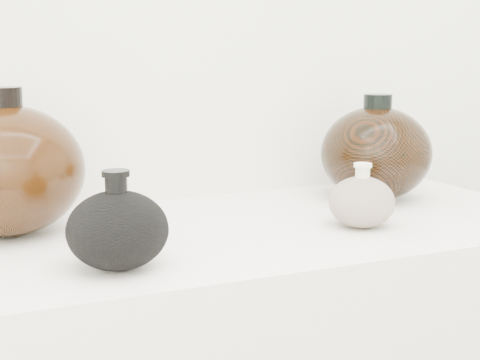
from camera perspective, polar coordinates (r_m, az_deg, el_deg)
name	(u,v)px	position (r m, az deg, el deg)	size (l,w,h in m)	color
black_gourd_vase	(118,229)	(0.90, -10.40, -4.16)	(0.17, 0.17, 0.13)	black
cream_gourd_vase	(362,201)	(1.11, 10.34, -1.81)	(0.13, 0.13, 0.11)	beige
left_round_pot	(6,170)	(1.10, -19.31, 0.83)	(0.28, 0.28, 0.23)	black
right_round_pot	(376,153)	(1.33, 11.51, 2.29)	(0.23, 0.23, 0.21)	black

